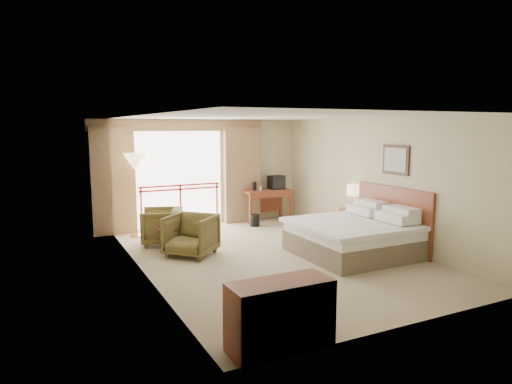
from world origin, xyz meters
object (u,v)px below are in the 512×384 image
bed (355,236)px  nightstand (354,223)px  armchair_near (192,255)px  floor_lamp (135,165)px  table_lamp (354,191)px  wastebasket (255,220)px  armchair_far (162,244)px  desk (265,196)px  dresser (280,316)px  side_table (167,236)px  tv (276,182)px

bed → nightstand: 1.51m
armchair_near → floor_lamp: (-0.62, 2.05, 1.65)m
table_lamp → wastebasket: 2.67m
armchair_far → desk: bearing=130.4°
nightstand → dresser: dresser is taller
dresser → armchair_far: bearing=86.8°
wastebasket → dresser: 6.50m
bed → table_lamp: table_lamp is taller
side_table → dresser: (0.03, -4.56, 0.07)m
bed → wastebasket: size_ratio=6.91×
bed → side_table: size_ratio=4.42×
bed → nightstand: (0.93, 1.19, -0.05)m
tv → armchair_far: tv is taller
armchair_near → desk: bearing=85.7°
armchair_near → floor_lamp: size_ratio=0.47×
bed → dresser: (-3.23, -2.72, 0.02)m
bed → dresser: size_ratio=1.78×
nightstand → dresser: (-4.16, -3.92, 0.07)m
bed → desk: size_ratio=1.63×
desk → wastebasket: bearing=-134.6°
desk → tv: bearing=-8.0°
floor_lamp → bed: bearing=-44.3°
nightstand → floor_lamp: floor_lamp is taller
side_table → floor_lamp: floor_lamp is taller
armchair_far → armchair_near: (0.28, -1.11, 0.00)m
bed → armchair_far: bed is taller
bed → tv: (0.25, 3.65, 0.65)m
table_lamp → armchair_near: 3.99m
dresser → bed: bearing=37.3°
desk → wastebasket: 0.91m
floor_lamp → dresser: 6.30m
desk → armchair_far: desk is taller
armchair_far → side_table: side_table is taller
dresser → desk: bearing=60.9°
nightstand → floor_lamp: 5.17m
nightstand → table_lamp: size_ratio=1.23×
bed → armchair_near: size_ratio=2.38×
wastebasket → dresser: dresser is taller
side_table → tv: bearing=27.3°
desk → side_table: (-3.21, -1.88, -0.33)m
bed → armchair_near: bearing=154.4°
nightstand → armchair_far: (-4.12, 1.31, -0.33)m
bed → tv: tv is taller
armchair_far → nightstand: bearing=91.7°
wastebasket → nightstand: bearing=-52.7°
table_lamp → wastebasket: size_ratio=1.73×
armchair_near → dresser: bearing=-47.8°
wastebasket → floor_lamp: 3.29m
wastebasket → armchair_far: bearing=-164.6°
table_lamp → desk: size_ratio=0.41×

